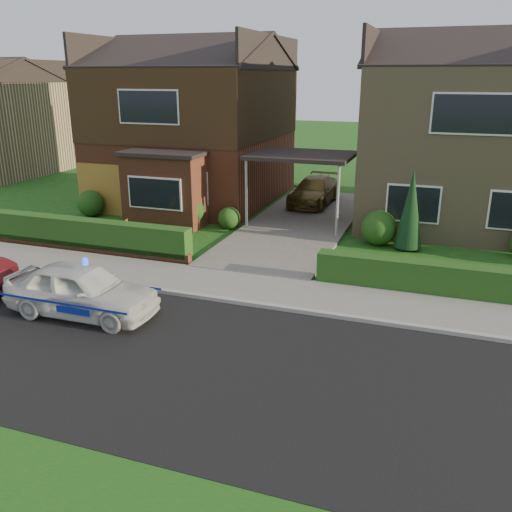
% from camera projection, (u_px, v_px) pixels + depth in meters
% --- Properties ---
extents(ground, '(120.00, 120.00, 0.00)m').
position_uv_depth(ground, '(163.00, 357.00, 11.26)').
color(ground, '#144C14').
rests_on(ground, ground).
extents(road, '(60.00, 6.00, 0.02)m').
position_uv_depth(road, '(163.00, 357.00, 11.26)').
color(road, black).
rests_on(road, ground).
extents(kerb, '(60.00, 0.16, 0.12)m').
position_uv_depth(kerb, '(220.00, 300.00, 13.97)').
color(kerb, '#9E9993').
rests_on(kerb, ground).
extents(sidewalk, '(60.00, 2.00, 0.10)m').
position_uv_depth(sidewalk, '(235.00, 286.00, 14.91)').
color(sidewalk, slate).
rests_on(sidewalk, ground).
extents(driveway, '(3.80, 12.00, 0.12)m').
position_uv_depth(driveway, '(300.00, 224.00, 21.08)').
color(driveway, '#666059').
rests_on(driveway, ground).
extents(house_left, '(7.50, 9.53, 7.25)m').
position_uv_depth(house_left, '(194.00, 116.00, 24.30)').
color(house_left, brown).
rests_on(house_left, ground).
extents(house_right, '(7.50, 8.06, 7.25)m').
position_uv_depth(house_right, '(469.00, 127.00, 20.79)').
color(house_right, '#937E5A').
rests_on(house_right, ground).
extents(carport_link, '(3.80, 3.00, 2.77)m').
position_uv_depth(carport_link, '(301.00, 157.00, 20.21)').
color(carport_link, black).
rests_on(carport_link, ground).
extents(garage_door, '(2.20, 0.10, 2.10)m').
position_uv_depth(garage_door, '(101.00, 189.00, 22.43)').
color(garage_door, olive).
rests_on(garage_door, ground).
extents(dwarf_wall, '(7.70, 0.25, 0.36)m').
position_uv_depth(dwarf_wall, '(84.00, 248.00, 17.77)').
color(dwarf_wall, brown).
rests_on(dwarf_wall, ground).
extents(hedge_left, '(7.50, 0.55, 0.90)m').
position_uv_depth(hedge_left, '(87.00, 251.00, 17.96)').
color(hedge_left, '#193E13').
rests_on(hedge_left, ground).
extents(hedge_right, '(7.50, 0.55, 0.80)m').
position_uv_depth(hedge_right, '(458.00, 298.00, 14.22)').
color(hedge_right, '#193E13').
rests_on(hedge_right, ground).
extents(shrub_left_far, '(1.08, 1.08, 1.08)m').
position_uv_depth(shrub_left_far, '(91.00, 203.00, 22.26)').
color(shrub_left_far, '#193E13').
rests_on(shrub_left_far, ground).
extents(shrub_left_mid, '(1.32, 1.32, 1.32)m').
position_uv_depth(shrub_left_mid, '(187.00, 210.00, 20.63)').
color(shrub_left_mid, '#193E13').
rests_on(shrub_left_mid, ground).
extents(shrub_left_near, '(0.84, 0.84, 0.84)m').
position_uv_depth(shrub_left_near, '(229.00, 218.00, 20.47)').
color(shrub_left_near, '#193E13').
rests_on(shrub_left_near, ground).
extents(shrub_right_near, '(1.20, 1.20, 1.20)m').
position_uv_depth(shrub_right_near, '(379.00, 228.00, 18.47)').
color(shrub_right_near, '#193E13').
rests_on(shrub_right_near, ground).
extents(conifer_a, '(0.90, 0.90, 2.60)m').
position_uv_depth(conifer_a, '(410.00, 212.00, 17.76)').
color(conifer_a, black).
rests_on(conifer_a, ground).
extents(police_car, '(3.47, 3.80, 1.45)m').
position_uv_depth(police_car, '(81.00, 290.00, 13.02)').
color(police_car, silver).
rests_on(police_car, ground).
extents(driveway_car, '(1.76, 4.02, 1.15)m').
position_uv_depth(driveway_car, '(314.00, 191.00, 23.91)').
color(driveway_car, brown).
rests_on(driveway_car, driveway).
extents(potted_plant_a, '(0.37, 0.27, 0.67)m').
position_uv_depth(potted_plant_a, '(97.00, 237.00, 18.33)').
color(potted_plant_a, gray).
rests_on(potted_plant_a, ground).
extents(potted_plant_b, '(0.58, 0.55, 0.83)m').
position_uv_depth(potted_plant_b, '(123.00, 231.00, 18.79)').
color(potted_plant_b, gray).
rests_on(potted_plant_b, ground).
extents(potted_plant_c, '(0.51, 0.51, 0.70)m').
position_uv_depth(potted_plant_c, '(148.00, 236.00, 18.41)').
color(potted_plant_c, gray).
rests_on(potted_plant_c, ground).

